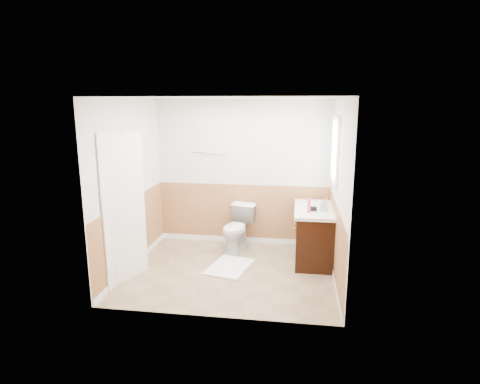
% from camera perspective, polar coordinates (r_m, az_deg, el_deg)
% --- Properties ---
extents(floor, '(3.00, 3.00, 0.00)m').
position_cam_1_polar(floor, '(6.03, -1.31, -11.22)').
color(floor, '#8C7051').
rests_on(floor, ground).
extents(ceiling, '(3.00, 3.00, 0.00)m').
position_cam_1_polar(ceiling, '(5.52, -1.44, 13.28)').
color(ceiling, white).
rests_on(ceiling, floor).
extents(wall_back, '(3.00, 0.00, 3.00)m').
position_cam_1_polar(wall_back, '(6.90, 0.44, 2.72)').
color(wall_back, silver).
rests_on(wall_back, floor).
extents(wall_front, '(3.00, 0.00, 3.00)m').
position_cam_1_polar(wall_front, '(4.40, -4.21, -3.04)').
color(wall_front, silver).
rests_on(wall_front, floor).
extents(wall_left, '(0.00, 3.00, 3.00)m').
position_cam_1_polar(wall_left, '(6.07, -15.47, 0.89)').
color(wall_left, silver).
rests_on(wall_left, floor).
extents(wall_right, '(0.00, 3.00, 3.00)m').
position_cam_1_polar(wall_right, '(5.59, 13.96, -0.00)').
color(wall_right, silver).
rests_on(wall_right, floor).
extents(wainscot_back, '(3.00, 0.00, 3.00)m').
position_cam_1_polar(wainscot_back, '(7.06, 0.41, -3.31)').
color(wainscot_back, '#A66F42').
rests_on(wainscot_back, floor).
extents(wainscot_front, '(3.00, 0.00, 3.00)m').
position_cam_1_polar(wainscot_front, '(4.67, -4.03, -11.90)').
color(wainscot_front, '#A66F42').
rests_on(wainscot_front, floor).
extents(wainscot_left, '(0.00, 2.60, 2.60)m').
position_cam_1_polar(wainscot_left, '(6.26, -14.97, -5.86)').
color(wainscot_left, '#A66F42').
rests_on(wainscot_left, floor).
extents(wainscot_right, '(0.00, 2.60, 2.60)m').
position_cam_1_polar(wainscot_right, '(5.80, 13.45, -7.25)').
color(wainscot_right, '#A66F42').
rests_on(wainscot_right, floor).
extents(toilet, '(0.58, 0.82, 0.75)m').
position_cam_1_polar(toilet, '(6.73, -0.41, -5.21)').
color(toilet, silver).
rests_on(toilet, floor).
extents(bath_mat, '(0.72, 0.91, 0.02)m').
position_cam_1_polar(bath_mat, '(6.16, -1.49, -10.60)').
color(bath_mat, white).
rests_on(bath_mat, floor).
extents(vanity_cabinet, '(0.55, 1.10, 0.80)m').
position_cam_1_polar(vanity_cabinet, '(6.39, 10.46, -6.17)').
color(vanity_cabinet, black).
rests_on(vanity_cabinet, floor).
extents(vanity_knob_left, '(0.03, 0.03, 0.03)m').
position_cam_1_polar(vanity_knob_left, '(6.25, 7.79, -5.08)').
color(vanity_knob_left, '#B8B9BF').
rests_on(vanity_knob_left, vanity_cabinet).
extents(vanity_knob_right, '(0.03, 0.03, 0.03)m').
position_cam_1_polar(vanity_knob_right, '(6.44, 7.81, -4.55)').
color(vanity_knob_right, silver).
rests_on(vanity_knob_right, vanity_cabinet).
extents(countertop, '(0.60, 1.15, 0.05)m').
position_cam_1_polar(countertop, '(6.27, 10.53, -2.49)').
color(countertop, white).
rests_on(countertop, vanity_cabinet).
extents(sink_basin, '(0.36, 0.36, 0.02)m').
position_cam_1_polar(sink_basin, '(6.41, 10.58, -1.85)').
color(sink_basin, white).
rests_on(sink_basin, countertop).
extents(faucet, '(0.02, 0.02, 0.14)m').
position_cam_1_polar(faucet, '(6.40, 12.21, -1.37)').
color(faucet, silver).
rests_on(faucet, countertop).
extents(lotion_bottle, '(0.05, 0.05, 0.22)m').
position_cam_1_polar(lotion_bottle, '(5.97, 9.81, -1.88)').
color(lotion_bottle, '#EA3C7A').
rests_on(lotion_bottle, countertop).
extents(soap_dispenser, '(0.10, 0.10, 0.18)m').
position_cam_1_polar(soap_dispenser, '(6.11, 11.83, -1.81)').
color(soap_dispenser, gray).
rests_on(soap_dispenser, countertop).
extents(hair_dryer_body, '(0.14, 0.07, 0.07)m').
position_cam_1_polar(hair_dryer_body, '(6.10, 10.23, -2.32)').
color(hair_dryer_body, black).
rests_on(hair_dryer_body, countertop).
extents(hair_dryer_handle, '(0.03, 0.03, 0.07)m').
position_cam_1_polar(hair_dryer_handle, '(6.15, 9.92, -2.48)').
color(hair_dryer_handle, black).
rests_on(hair_dryer_handle, countertop).
extents(mirror_panel, '(0.02, 0.35, 0.90)m').
position_cam_1_polar(mirror_panel, '(6.62, 13.00, 4.60)').
color(mirror_panel, silver).
rests_on(mirror_panel, wall_right).
extents(window_frame, '(0.04, 0.80, 1.00)m').
position_cam_1_polar(window_frame, '(6.09, 13.41, 5.80)').
color(window_frame, white).
rests_on(window_frame, wall_right).
extents(window_glass, '(0.01, 0.70, 0.90)m').
position_cam_1_polar(window_glass, '(6.09, 13.56, 5.80)').
color(window_glass, white).
rests_on(window_glass, wall_right).
extents(door, '(0.29, 0.78, 2.04)m').
position_cam_1_polar(door, '(5.68, -16.21, -2.33)').
color(door, white).
rests_on(door, wall_left).
extents(door_frame, '(0.02, 0.92, 2.10)m').
position_cam_1_polar(door_frame, '(5.71, -16.91, -2.19)').
color(door_frame, white).
rests_on(door_frame, wall_left).
extents(door_knob, '(0.06, 0.06, 0.06)m').
position_cam_1_polar(door_knob, '(5.97, -14.35, -2.21)').
color(door_knob, silver).
rests_on(door_knob, door).
extents(towel_bar, '(0.62, 0.02, 0.02)m').
position_cam_1_polar(towel_bar, '(6.90, -4.17, 5.62)').
color(towel_bar, silver).
rests_on(towel_bar, wall_back).
extents(tp_holder_bar, '(0.14, 0.02, 0.02)m').
position_cam_1_polar(tp_holder_bar, '(6.96, -0.47, -1.83)').
color(tp_holder_bar, silver).
rests_on(tp_holder_bar, wall_back).
extents(tp_roll, '(0.10, 0.11, 0.11)m').
position_cam_1_polar(tp_roll, '(6.96, -0.47, -1.83)').
color(tp_roll, white).
rests_on(tp_roll, tp_holder_bar).
extents(tp_sheet, '(0.10, 0.01, 0.16)m').
position_cam_1_polar(tp_sheet, '(6.99, -0.47, -2.70)').
color(tp_sheet, white).
rests_on(tp_sheet, tp_roll).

